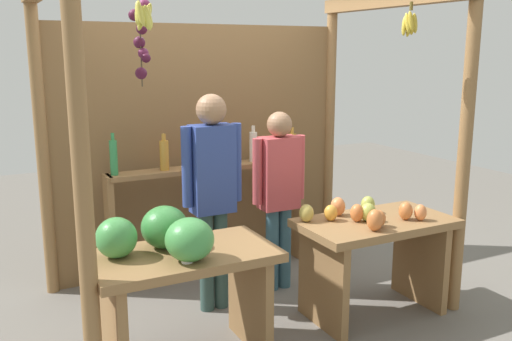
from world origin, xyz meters
name	(u,v)px	position (x,y,z in m)	size (l,w,h in m)	color
ground_plane	(246,299)	(0.00, 0.00, 0.00)	(12.00, 12.00, 0.00)	slate
market_stall	(223,120)	(-0.01, 0.41, 1.43)	(2.89, 1.88, 2.47)	olive
fruit_counter_left	(175,265)	(-0.82, -0.66, 0.68)	(1.16, 0.71, 1.03)	olive
fruit_counter_right	(373,243)	(0.75, -0.66, 0.57)	(1.16, 0.64, 0.91)	olive
bottle_shelf_unit	(210,190)	(-0.03, 0.66, 0.78)	(1.85, 0.22, 1.35)	olive
vendor_man	(212,183)	(-0.29, -0.03, 1.02)	(0.48, 0.23, 1.69)	#314C47
vendor_woman	(279,186)	(0.35, 0.08, 0.90)	(0.48, 0.21, 1.51)	#365E6F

